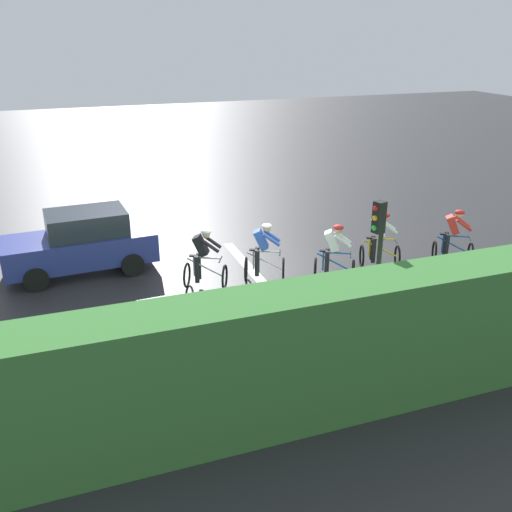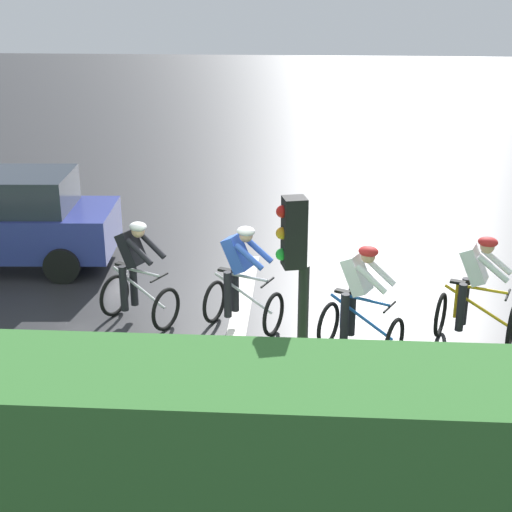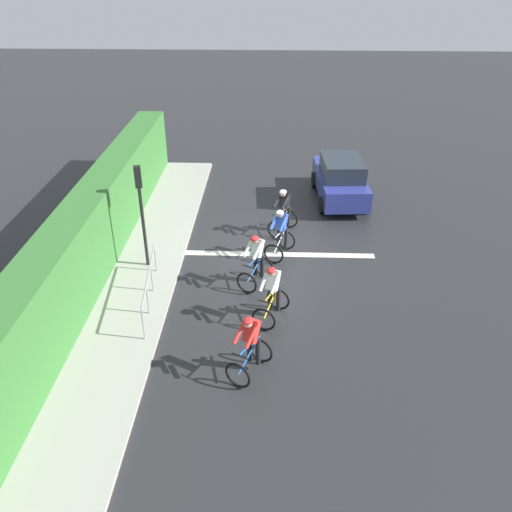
{
  "view_description": "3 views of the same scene",
  "coord_description": "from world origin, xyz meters",
  "px_view_note": "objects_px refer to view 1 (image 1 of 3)",
  "views": [
    {
      "loc": [
        12.95,
        -4.73,
        6.46
      ],
      "look_at": [
        -0.51,
        0.15,
        0.72
      ],
      "focal_mm": 40.03,
      "sensor_mm": 36.0,
      "label": 1
    },
    {
      "loc": [
        10.08,
        1.22,
        5.19
      ],
      "look_at": [
        -0.91,
        0.51,
        1.0
      ],
      "focal_mm": 52.94,
      "sensor_mm": 36.0,
      "label": 2
    },
    {
      "loc": [
        -0.16,
        15.45,
        8.77
      ],
      "look_at": [
        0.33,
        1.86,
        0.86
      ],
      "focal_mm": 37.3,
      "sensor_mm": 36.0,
      "label": 3
    }
  ],
  "objects_px": {
    "traffic_light_near_crossing": "(377,255)",
    "pedestrian_railing_kerbside": "(438,293)",
    "cyclist_fourth": "(263,254)",
    "cyclist_trailing": "(204,260)",
    "car_navy": "(82,242)",
    "cyclist_lead": "(453,238)",
    "cyclist_second": "(379,242)",
    "cyclist_mid": "(333,255)"
  },
  "relations": [
    {
      "from": "cyclist_fourth",
      "to": "traffic_light_near_crossing",
      "type": "distance_m",
      "value": 4.5
    },
    {
      "from": "traffic_light_near_crossing",
      "to": "cyclist_lead",
      "type": "bearing_deg",
      "value": 126.17
    },
    {
      "from": "cyclist_second",
      "to": "cyclist_trailing",
      "type": "relative_size",
      "value": 1.0
    },
    {
      "from": "cyclist_lead",
      "to": "cyclist_mid",
      "type": "xyz_separation_m",
      "value": [
        0.0,
        -3.86,
        0.0
      ]
    },
    {
      "from": "cyclist_lead",
      "to": "cyclist_fourth",
      "type": "distance_m",
      "value": 5.64
    },
    {
      "from": "cyclist_second",
      "to": "cyclist_fourth",
      "type": "xyz_separation_m",
      "value": [
        -0.24,
        -3.45,
        0.0
      ]
    },
    {
      "from": "cyclist_mid",
      "to": "cyclist_lead",
      "type": "bearing_deg",
      "value": 90.04
    },
    {
      "from": "cyclist_fourth",
      "to": "car_navy",
      "type": "relative_size",
      "value": 0.4
    },
    {
      "from": "cyclist_mid",
      "to": "car_navy",
      "type": "distance_m",
      "value": 7.01
    },
    {
      "from": "cyclist_fourth",
      "to": "pedestrian_railing_kerbside",
      "type": "bearing_deg",
      "value": 38.88
    },
    {
      "from": "cyclist_lead",
      "to": "car_navy",
      "type": "height_order",
      "value": "car_navy"
    },
    {
      "from": "cyclist_trailing",
      "to": "car_navy",
      "type": "bearing_deg",
      "value": -127.72
    },
    {
      "from": "traffic_light_near_crossing",
      "to": "cyclist_fourth",
      "type": "bearing_deg",
      "value": -168.17
    },
    {
      "from": "cyclist_second",
      "to": "car_navy",
      "type": "relative_size",
      "value": 0.4
    },
    {
      "from": "cyclist_trailing",
      "to": "traffic_light_near_crossing",
      "type": "height_order",
      "value": "traffic_light_near_crossing"
    },
    {
      "from": "pedestrian_railing_kerbside",
      "to": "cyclist_second",
      "type": "bearing_deg",
      "value": 171.44
    },
    {
      "from": "cyclist_trailing",
      "to": "cyclist_lead",
      "type": "bearing_deg",
      "value": 83.4
    },
    {
      "from": "cyclist_mid",
      "to": "traffic_light_near_crossing",
      "type": "relative_size",
      "value": 0.5
    },
    {
      "from": "cyclist_trailing",
      "to": "pedestrian_railing_kerbside",
      "type": "xyz_separation_m",
      "value": [
        3.75,
        4.56,
        -0.01
      ]
    },
    {
      "from": "car_navy",
      "to": "traffic_light_near_crossing",
      "type": "relative_size",
      "value": 1.26
    },
    {
      "from": "traffic_light_near_crossing",
      "to": "car_navy",
      "type": "bearing_deg",
      "value": -140.36
    },
    {
      "from": "cyclist_lead",
      "to": "cyclist_trailing",
      "type": "relative_size",
      "value": 1.0
    },
    {
      "from": "cyclist_trailing",
      "to": "cyclist_fourth",
      "type": "bearing_deg",
      "value": 86.12
    },
    {
      "from": "cyclist_second",
      "to": "cyclist_mid",
      "type": "xyz_separation_m",
      "value": [
        0.48,
        -1.71,
        0.0
      ]
    },
    {
      "from": "cyclist_lead",
      "to": "pedestrian_railing_kerbside",
      "type": "height_order",
      "value": "cyclist_lead"
    },
    {
      "from": "traffic_light_near_crossing",
      "to": "cyclist_mid",
      "type": "bearing_deg",
      "value": 165.96
    },
    {
      "from": "cyclist_trailing",
      "to": "car_navy",
      "type": "height_order",
      "value": "car_navy"
    },
    {
      "from": "cyclist_mid",
      "to": "traffic_light_near_crossing",
      "type": "xyz_separation_m",
      "value": [
        3.45,
        -0.86,
        1.43
      ]
    },
    {
      "from": "car_navy",
      "to": "traffic_light_near_crossing",
      "type": "bearing_deg",
      "value": 39.64
    },
    {
      "from": "car_navy",
      "to": "traffic_light_near_crossing",
      "type": "height_order",
      "value": "traffic_light_near_crossing"
    },
    {
      "from": "traffic_light_near_crossing",
      "to": "pedestrian_railing_kerbside",
      "type": "relative_size",
      "value": 1.0
    },
    {
      "from": "cyclist_trailing",
      "to": "car_navy",
      "type": "distance_m",
      "value": 3.69
    },
    {
      "from": "cyclist_fourth",
      "to": "car_navy",
      "type": "xyz_separation_m",
      "value": [
        -2.37,
        -4.55,
        0.08
      ]
    },
    {
      "from": "cyclist_mid",
      "to": "pedestrian_railing_kerbside",
      "type": "bearing_deg",
      "value": 22.36
    },
    {
      "from": "cyclist_lead",
      "to": "cyclist_fourth",
      "type": "height_order",
      "value": "same"
    },
    {
      "from": "car_navy",
      "to": "pedestrian_railing_kerbside",
      "type": "distance_m",
      "value": 9.6
    },
    {
      "from": "cyclist_trailing",
      "to": "pedestrian_railing_kerbside",
      "type": "distance_m",
      "value": 5.91
    },
    {
      "from": "cyclist_fourth",
      "to": "car_navy",
      "type": "bearing_deg",
      "value": -117.51
    },
    {
      "from": "cyclist_trailing",
      "to": "pedestrian_railing_kerbside",
      "type": "bearing_deg",
      "value": 50.58
    },
    {
      "from": "cyclist_lead",
      "to": "car_navy",
      "type": "distance_m",
      "value": 10.6
    },
    {
      "from": "cyclist_fourth",
      "to": "cyclist_trailing",
      "type": "height_order",
      "value": "same"
    },
    {
      "from": "cyclist_mid",
      "to": "pedestrian_railing_kerbside",
      "type": "xyz_separation_m",
      "value": [
        2.91,
        1.2,
        -0.01
      ]
    }
  ]
}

